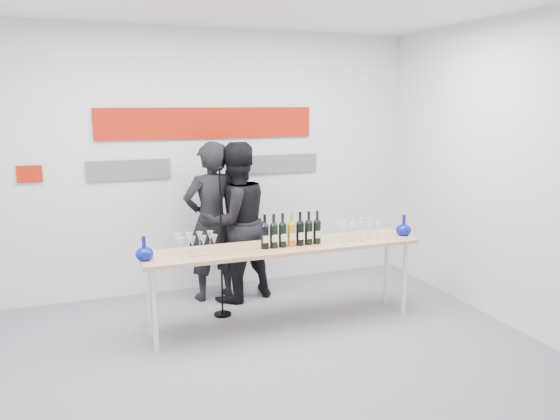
{
  "coord_description": "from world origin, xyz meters",
  "views": [
    {
      "loc": [
        -1.41,
        -4.2,
        2.18
      ],
      "look_at": [
        0.4,
        0.69,
        1.15
      ],
      "focal_mm": 35.0,
      "sensor_mm": 36.0,
      "label": 1
    }
  ],
  "objects": [
    {
      "name": "tasting_table",
      "position": [
        0.4,
        0.59,
        0.76
      ],
      "size": [
        2.73,
        0.55,
        0.82
      ],
      "rotation": [
        0.0,
        0.0,
        -0.0
      ],
      "color": "tan",
      "rests_on": "ground"
    },
    {
      "name": "presenter_right",
      "position": [
        0.16,
        1.47,
        0.88
      ],
      "size": [
        1.02,
        0.89,
        1.77
      ],
      "primitive_type": "imported",
      "rotation": [
        0.0,
        0.0,
        3.44
      ],
      "color": "black",
      "rests_on": "ground"
    },
    {
      "name": "decanter_right",
      "position": [
        1.72,
        0.55,
        0.93
      ],
      "size": [
        0.16,
        0.16,
        0.21
      ],
      "primitive_type": null,
      "color": "#071389",
      "rests_on": "tasting_table"
    },
    {
      "name": "decanter_left",
      "position": [
        -0.92,
        0.55,
        0.93
      ],
      "size": [
        0.16,
        0.16,
        0.21
      ],
      "primitive_type": null,
      "color": "#071389",
      "rests_on": "tasting_table"
    },
    {
      "name": "presenter_left",
      "position": [
        -0.08,
        1.59,
        0.88
      ],
      "size": [
        0.72,
        0.55,
        1.77
      ],
      "primitive_type": "imported",
      "rotation": [
        0.0,
        0.0,
        3.35
      ],
      "color": "black",
      "rests_on": "ground"
    },
    {
      "name": "mic_stand",
      "position": [
        -0.11,
        1.04,
        0.48
      ],
      "size": [
        0.18,
        0.18,
        1.57
      ],
      "rotation": [
        0.0,
        0.0,
        0.38
      ],
      "color": "black",
      "rests_on": "ground"
    },
    {
      "name": "glasses_right",
      "position": [
        1.2,
        0.59,
        0.91
      ],
      "size": [
        0.46,
        0.22,
        0.18
      ],
      "color": "silver",
      "rests_on": "tasting_table"
    },
    {
      "name": "ground",
      "position": [
        0.0,
        0.0,
        0.0
      ],
      "size": [
        5.0,
        5.0,
        0.0
      ],
      "primitive_type": "plane",
      "color": "slate",
      "rests_on": "ground"
    },
    {
      "name": "signage",
      "position": [
        -0.06,
        1.97,
        1.81
      ],
      "size": [
        3.38,
        0.02,
        0.79
      ],
      "color": "#A21706",
      "rests_on": "back_wall"
    },
    {
      "name": "wine_bottles",
      "position": [
        0.46,
        0.54,
        0.98
      ],
      "size": [
        0.62,
        0.08,
        0.33
      ],
      "rotation": [
        0.0,
        0.0,
        -0.0
      ],
      "color": "black",
      "rests_on": "tasting_table"
    },
    {
      "name": "back_wall",
      "position": [
        0.0,
        2.0,
        1.5
      ],
      "size": [
        5.0,
        0.04,
        3.0
      ],
      "primitive_type": "cube",
      "color": "silver",
      "rests_on": "ground"
    },
    {
      "name": "glasses_left",
      "position": [
        -0.46,
        0.59,
        0.91
      ],
      "size": [
        0.36,
        0.22,
        0.18
      ],
      "color": "silver",
      "rests_on": "tasting_table"
    }
  ]
}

